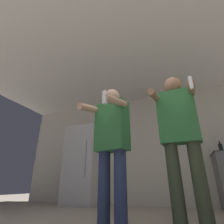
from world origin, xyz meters
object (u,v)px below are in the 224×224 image
Objects in this scene: bottle_amber_bourbon at (221,148)px; person_man_side at (180,133)px; refrigerator at (84,164)px; person_woman_foreground at (111,141)px.

bottle_amber_bourbon is 0.13× the size of person_man_side.
person_man_side reaches higher than bottle_amber_bourbon.
refrigerator is 1.02× the size of person_man_side.
refrigerator is at bearing -179.71° from bottle_amber_bourbon.
refrigerator reaches higher than person_man_side.
refrigerator is at bearing 142.84° from person_man_side.
refrigerator is 2.91m from bottle_amber_bourbon.
person_woman_foreground is at bearing -158.27° from person_man_side.
bottle_amber_bourbon is at bearing 54.40° from person_woman_foreground.
bottle_amber_bourbon is 2.45m from person_woman_foreground.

